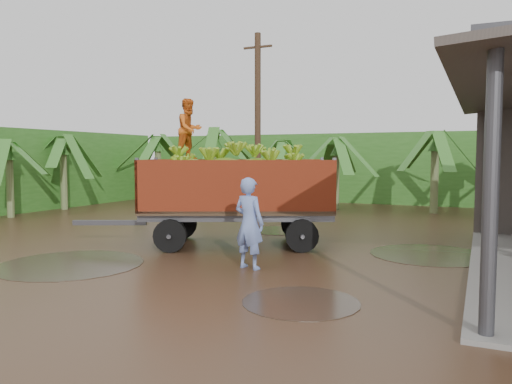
% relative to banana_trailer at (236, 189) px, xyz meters
% --- Properties ---
extents(ground, '(100.00, 100.00, 0.00)m').
position_rel_banana_trailer_xyz_m(ground, '(0.90, -1.29, -1.53)').
color(ground, black).
rests_on(ground, ground).
extents(hedge_north, '(22.00, 3.00, 3.60)m').
position_rel_banana_trailer_xyz_m(hedge_north, '(-1.10, 14.71, 0.27)').
color(hedge_north, '#2D661E').
rests_on(hedge_north, ground).
extents(banana_trailer, '(6.91, 4.29, 4.03)m').
position_rel_banana_trailer_xyz_m(banana_trailer, '(0.00, 0.00, 0.00)').
color(banana_trailer, '#9B2C16').
rests_on(banana_trailer, ground).
extents(man_blue, '(0.80, 0.61, 1.98)m').
position_rel_banana_trailer_xyz_m(man_blue, '(1.55, -2.47, -0.54)').
color(man_blue, '#7089CD').
rests_on(man_blue, ground).
extents(utility_pole, '(1.20, 0.24, 7.23)m').
position_rel_banana_trailer_xyz_m(utility_pole, '(-2.07, 6.03, 2.15)').
color(utility_pole, '#47301E').
rests_on(utility_pole, ground).
extents(banana_plants, '(24.08, 20.16, 3.85)m').
position_rel_banana_trailer_xyz_m(banana_plants, '(-3.34, 6.25, 0.22)').
color(banana_plants, '#2D661E').
rests_on(banana_plants, ground).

